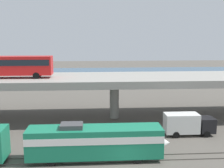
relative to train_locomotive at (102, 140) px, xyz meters
name	(u,v)px	position (x,y,z in m)	size (l,w,h in m)	color
rail_strip_near	(126,161)	(2.57, -0.73, -2.13)	(110.00, 0.12, 0.12)	#59544C
rail_strip_far	(124,155)	(2.57, 0.73, -2.13)	(110.00, 0.12, 0.12)	#59544C
train_locomotive	(102,140)	(0.00, 0.00, 0.00)	(15.64, 3.04, 4.18)	#197A56
highway_overpass	(114,80)	(2.57, 16.00, 4.14)	(96.00, 11.58, 7.01)	gray
transit_bus_on_overpass	(13,65)	(-13.28, 15.15, 6.87)	(12.00, 2.68, 3.40)	red
service_truck_east	(188,124)	(12.00, 7.03, -0.56)	(6.80, 2.46, 3.04)	black
pier_parking_lot	(105,81)	(2.57, 51.00, -1.55)	(56.36, 10.13, 1.28)	gray
parked_car_0	(88,76)	(-2.39, 52.24, -0.14)	(4.21, 1.98, 1.50)	#B7B7BC
parked_car_1	(170,76)	(21.34, 50.60, -0.14)	(4.23, 1.99, 1.50)	#0C4C26
parked_car_2	(99,78)	(0.78, 48.56, -0.14)	(4.08, 1.87, 1.50)	#0C4C26
parked_car_3	(39,77)	(-16.13, 50.16, -0.14)	(4.50, 1.93, 1.50)	#B7B7BC
parked_car_4	(143,76)	(13.49, 50.50, -0.14)	(4.28, 1.97, 1.50)	silver
parked_car_5	(74,77)	(-6.48, 49.96, -0.14)	(4.35, 1.88, 1.50)	#B7B7BC
parked_car_6	(40,76)	(-16.36, 52.57, -0.14)	(4.24, 1.93, 1.50)	#0C4C26
harbor_water	(103,73)	(2.57, 74.00, -2.19)	(140.00, 36.00, 0.01)	#2D5170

